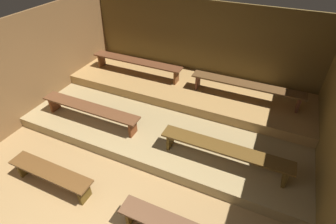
{
  "coord_description": "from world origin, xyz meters",
  "views": [
    {
      "loc": [
        1.89,
        -1.1,
        3.83
      ],
      "look_at": [
        0.03,
        3.0,
        0.43
      ],
      "focal_mm": 27.33,
      "sensor_mm": 36.0,
      "label": 1
    }
  ],
  "objects_px": {
    "bench_lower_left": "(90,109)",
    "bench_lower_right": "(225,150)",
    "bench_floor_left": "(51,174)",
    "bench_middle_left": "(137,63)",
    "bench_middle_right": "(246,86)"
  },
  "relations": [
    {
      "from": "bench_lower_left",
      "to": "bench_middle_right",
      "type": "distance_m",
      "value": 3.53
    },
    {
      "from": "bench_middle_right",
      "to": "bench_floor_left",
      "type": "bearing_deg",
      "value": -126.34
    },
    {
      "from": "bench_lower_left",
      "to": "bench_lower_right",
      "type": "xyz_separation_m",
      "value": [
        2.96,
        0.0,
        0.0
      ]
    },
    {
      "from": "bench_lower_right",
      "to": "bench_floor_left",
      "type": "bearing_deg",
      "value": -149.39
    },
    {
      "from": "bench_floor_left",
      "to": "bench_middle_left",
      "type": "distance_m",
      "value": 3.57
    },
    {
      "from": "bench_floor_left",
      "to": "bench_lower_right",
      "type": "xyz_separation_m",
      "value": [
        2.63,
        1.55,
        0.25
      ]
    },
    {
      "from": "bench_middle_left",
      "to": "bench_lower_left",
      "type": "bearing_deg",
      "value": -91.09
    },
    {
      "from": "bench_lower_left",
      "to": "bench_middle_left",
      "type": "distance_m",
      "value": 1.98
    },
    {
      "from": "bench_lower_right",
      "to": "bench_middle_right",
      "type": "xyz_separation_m",
      "value": [
        -0.04,
        1.97,
        0.23
      ]
    },
    {
      "from": "bench_floor_left",
      "to": "bench_middle_right",
      "type": "height_order",
      "value": "bench_middle_right"
    },
    {
      "from": "bench_lower_right",
      "to": "bench_middle_left",
      "type": "bearing_deg",
      "value": 146.05
    },
    {
      "from": "bench_lower_right",
      "to": "bench_middle_right",
      "type": "distance_m",
      "value": 1.98
    },
    {
      "from": "bench_lower_left",
      "to": "bench_lower_right",
      "type": "height_order",
      "value": "same"
    },
    {
      "from": "bench_floor_left",
      "to": "bench_middle_right",
      "type": "bearing_deg",
      "value": 53.66
    },
    {
      "from": "bench_middle_right",
      "to": "bench_lower_right",
      "type": "bearing_deg",
      "value": -88.91
    }
  ]
}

